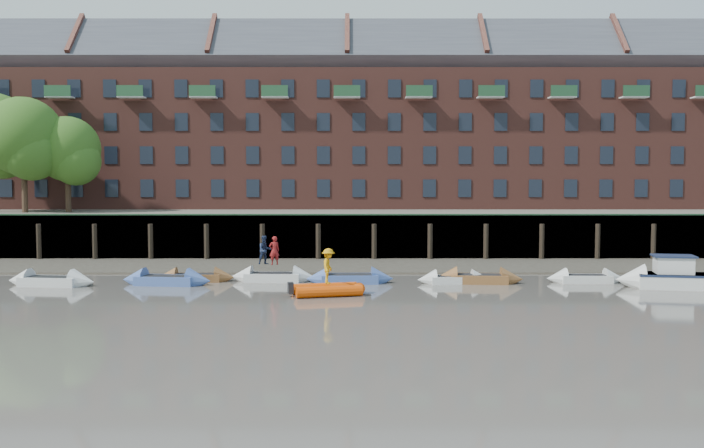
{
  "coord_description": "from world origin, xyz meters",
  "views": [
    {
      "loc": [
        0.36,
        -31.27,
        5.89
      ],
      "look_at": [
        0.4,
        12.0,
        3.2
      ],
      "focal_mm": 38.0,
      "sensor_mm": 36.0,
      "label": 1
    }
  ],
  "objects_px": {
    "person_rower_b": "(265,250)",
    "person_rib_crew": "(328,266)",
    "rowboat_0": "(51,281)",
    "rowboat_4": "(350,279)",
    "rowboat_6": "(479,279)",
    "rowboat_3": "(273,277)",
    "rib_tender": "(330,290)",
    "rowboat_1": "(166,280)",
    "rowboat_7": "(585,279)",
    "rowboat_5": "(454,280)",
    "motor_launch": "(662,277)",
    "person_rower_a": "(274,251)",
    "rowboat_2": "(196,277)"
  },
  "relations": [
    {
      "from": "rowboat_6",
      "to": "rowboat_7",
      "type": "bearing_deg",
      "value": 7.11
    },
    {
      "from": "rowboat_4",
      "to": "rowboat_3",
      "type": "bearing_deg",
      "value": 169.27
    },
    {
      "from": "rowboat_4",
      "to": "person_rib_crew",
      "type": "relative_size",
      "value": 2.77
    },
    {
      "from": "person_rower_a",
      "to": "person_rower_b",
      "type": "bearing_deg",
      "value": -38.31
    },
    {
      "from": "rib_tender",
      "to": "rowboat_1",
      "type": "bearing_deg",
      "value": 143.92
    },
    {
      "from": "rib_tender",
      "to": "motor_launch",
      "type": "distance_m",
      "value": 17.9
    },
    {
      "from": "rowboat_0",
      "to": "motor_launch",
      "type": "bearing_deg",
      "value": 5.85
    },
    {
      "from": "rowboat_5",
      "to": "motor_launch",
      "type": "distance_m",
      "value": 11.05
    },
    {
      "from": "rowboat_3",
      "to": "rib_tender",
      "type": "bearing_deg",
      "value": -51.93
    },
    {
      "from": "rowboat_7",
      "to": "rib_tender",
      "type": "height_order",
      "value": "rowboat_7"
    },
    {
      "from": "motor_launch",
      "to": "rowboat_6",
      "type": "bearing_deg",
      "value": 0.26
    },
    {
      "from": "person_rower_b",
      "to": "rowboat_3",
      "type": "bearing_deg",
      "value": -43.83
    },
    {
      "from": "rowboat_1",
      "to": "person_rib_crew",
      "type": "distance_m",
      "value": 9.84
    },
    {
      "from": "rowboat_0",
      "to": "rowboat_4",
      "type": "distance_m",
      "value": 16.36
    },
    {
      "from": "rowboat_3",
      "to": "rowboat_4",
      "type": "bearing_deg",
      "value": -4.93
    },
    {
      "from": "rowboat_5",
      "to": "rowboat_6",
      "type": "height_order",
      "value": "rowboat_6"
    },
    {
      "from": "rowboat_7",
      "to": "person_rower_b",
      "type": "relative_size",
      "value": 2.65
    },
    {
      "from": "rowboat_6",
      "to": "motor_launch",
      "type": "height_order",
      "value": "motor_launch"
    },
    {
      "from": "rib_tender",
      "to": "person_rower_a",
      "type": "relative_size",
      "value": 2.3
    },
    {
      "from": "rowboat_0",
      "to": "rowboat_1",
      "type": "relative_size",
      "value": 0.99
    },
    {
      "from": "person_rower_a",
      "to": "rib_tender",
      "type": "bearing_deg",
      "value": 100.98
    },
    {
      "from": "person_rower_b",
      "to": "rib_tender",
      "type": "bearing_deg",
      "value": -77.8
    },
    {
      "from": "rowboat_6",
      "to": "person_rib_crew",
      "type": "height_order",
      "value": "person_rib_crew"
    },
    {
      "from": "motor_launch",
      "to": "rib_tender",
      "type": "bearing_deg",
      "value": 18.92
    },
    {
      "from": "rowboat_0",
      "to": "person_rower_a",
      "type": "bearing_deg",
      "value": 15.32
    },
    {
      "from": "rowboat_7",
      "to": "rowboat_5",
      "type": "bearing_deg",
      "value": -175.9
    },
    {
      "from": "rowboat_1",
      "to": "rowboat_7",
      "type": "height_order",
      "value": "rowboat_1"
    },
    {
      "from": "rowboat_5",
      "to": "motor_launch",
      "type": "height_order",
      "value": "motor_launch"
    },
    {
      "from": "person_rower_b",
      "to": "person_rib_crew",
      "type": "xyz_separation_m",
      "value": [
        3.78,
        -5.21,
        -0.3
      ]
    },
    {
      "from": "rowboat_4",
      "to": "person_rib_crew",
      "type": "distance_m",
      "value": 4.66
    },
    {
      "from": "rowboat_4",
      "to": "rowboat_6",
      "type": "height_order",
      "value": "same"
    },
    {
      "from": "motor_launch",
      "to": "person_rower_b",
      "type": "distance_m",
      "value": 21.79
    },
    {
      "from": "rowboat_5",
      "to": "person_rib_crew",
      "type": "relative_size",
      "value": 2.36
    },
    {
      "from": "rib_tender",
      "to": "motor_launch",
      "type": "relative_size",
      "value": 0.66
    },
    {
      "from": "rowboat_2",
      "to": "person_rower_a",
      "type": "relative_size",
      "value": 2.71
    },
    {
      "from": "rowboat_2",
      "to": "motor_launch",
      "type": "height_order",
      "value": "motor_launch"
    },
    {
      "from": "rowboat_7",
      "to": "rib_tender",
      "type": "xyz_separation_m",
      "value": [
        -14.27,
        -4.52,
        0.05
      ]
    },
    {
      "from": "rowboat_2",
      "to": "person_rib_crew",
      "type": "xyz_separation_m",
      "value": [
        7.71,
        -5.05,
        1.26
      ]
    },
    {
      "from": "rowboat_4",
      "to": "person_rib_crew",
      "type": "bearing_deg",
      "value": -105.6
    },
    {
      "from": "rowboat_0",
      "to": "rowboat_4",
      "type": "xyz_separation_m",
      "value": [
        16.33,
        1.0,
        -0.0
      ]
    },
    {
      "from": "rowboat_5",
      "to": "motor_launch",
      "type": "bearing_deg",
      "value": -12.6
    },
    {
      "from": "person_rib_crew",
      "to": "person_rower_b",
      "type": "bearing_deg",
      "value": 42.98
    },
    {
      "from": "rowboat_2",
      "to": "rowboat_4",
      "type": "relative_size",
      "value": 0.9
    },
    {
      "from": "rowboat_2",
      "to": "rowboat_7",
      "type": "distance_m",
      "value": 22.06
    },
    {
      "from": "rowboat_3",
      "to": "rib_tender",
      "type": "distance_m",
      "value": 6.02
    },
    {
      "from": "rowboat_3",
      "to": "motor_launch",
      "type": "distance_m",
      "value": 21.27
    },
    {
      "from": "rowboat_0",
      "to": "rowboat_5",
      "type": "distance_m",
      "value": 22.19
    },
    {
      "from": "rowboat_6",
      "to": "person_rower_a",
      "type": "bearing_deg",
      "value": -178.96
    },
    {
      "from": "motor_launch",
      "to": "rowboat_1",
      "type": "bearing_deg",
      "value": 8.53
    },
    {
      "from": "rowboat_2",
      "to": "rib_tender",
      "type": "relative_size",
      "value": 1.18
    }
  ]
}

